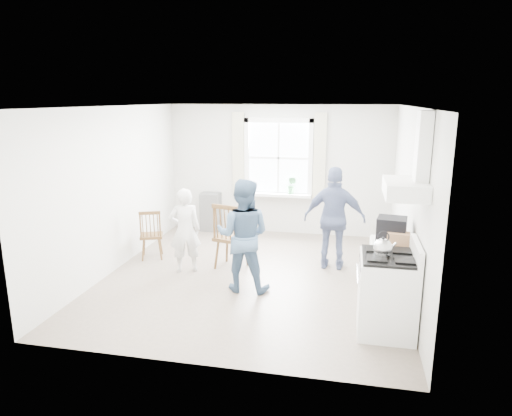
{
  "coord_description": "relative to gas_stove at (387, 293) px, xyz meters",
  "views": [
    {
      "loc": [
        1.4,
        -6.54,
        2.72
      ],
      "look_at": [
        0.01,
        0.2,
        1.05
      ],
      "focal_mm": 32.0,
      "sensor_mm": 36.0,
      "label": 1
    }
  ],
  "objects": [
    {
      "name": "kettle",
      "position": [
        -0.09,
        -0.05,
        0.57
      ],
      "size": [
        0.22,
        0.22,
        0.31
      ],
      "color": "silver",
      "rests_on": "gas_stove"
    },
    {
      "name": "room_shell",
      "position": [
        -1.91,
        1.35,
        0.82
      ],
      "size": [
        4.62,
        5.12,
        2.64
      ],
      "color": "gray",
      "rests_on": "ground"
    },
    {
      "name": "stereo_stack",
      "position": [
        0.06,
        0.7,
        0.58
      ],
      "size": [
        0.41,
        0.38,
        0.32
      ],
      "color": "black",
      "rests_on": "low_cabinet"
    },
    {
      "name": "person_right",
      "position": [
        -0.7,
        1.98,
        0.35
      ],
      "size": [
        1.01,
        1.01,
        1.67
      ],
      "primitive_type": "imported",
      "rotation": [
        0.0,
        0.0,
        3.11
      ],
      "color": "navy",
      "rests_on": "ground"
    },
    {
      "name": "windsor_chair_a",
      "position": [
        -3.78,
        1.75,
        0.05
      ],
      "size": [
        0.48,
        0.47,
        0.88
      ],
      "color": "#4D3218",
      "rests_on": "ground"
    },
    {
      "name": "person_mid",
      "position": [
        -1.94,
        0.85,
        0.33
      ],
      "size": [
        0.8,
        0.8,
        1.63
      ],
      "primitive_type": "imported",
      "rotation": [
        0.0,
        0.0,
        3.13
      ],
      "color": "#456081",
      "rests_on": "ground"
    },
    {
      "name": "cardboard_box",
      "position": [
        0.14,
        0.54,
        0.5
      ],
      "size": [
        0.3,
        0.23,
        0.17
      ],
      "primitive_type": "cube",
      "rotation": [
        0.0,
        0.0,
        -0.15
      ],
      "color": "#A5774F",
      "rests_on": "low_cabinet"
    },
    {
      "name": "window_assembly",
      "position": [
        -1.91,
        3.8,
        0.98
      ],
      "size": [
        1.88,
        0.24,
        1.7
      ],
      "color": "white",
      "rests_on": "room_shell"
    },
    {
      "name": "shelf_unit",
      "position": [
        -3.31,
        3.68,
        -0.08
      ],
      "size": [
        0.4,
        0.3,
        0.8
      ],
      "primitive_type": "cube",
      "color": "slate",
      "rests_on": "ground"
    },
    {
      "name": "person_left",
      "position": [
        -3.01,
        1.36,
        0.2
      ],
      "size": [
        0.65,
        0.65,
        1.36
      ],
      "primitive_type": "imported",
      "rotation": [
        0.0,
        0.0,
        3.54
      ],
      "color": "silver",
      "rests_on": "ground"
    },
    {
      "name": "potted_plant",
      "position": [
        -1.62,
        3.71,
        0.54
      ],
      "size": [
        0.25,
        0.25,
        0.35
      ],
      "primitive_type": "imported",
      "rotation": [
        0.0,
        0.0,
        -0.4
      ],
      "color": "#33743E",
      "rests_on": "window_assembly"
    },
    {
      "name": "gas_stove",
      "position": [
        0.0,
        0.0,
        0.0
      ],
      "size": [
        0.68,
        0.76,
        1.12
      ],
      "color": "white",
      "rests_on": "ground"
    },
    {
      "name": "low_cabinet",
      "position": [
        0.07,
        0.7,
        -0.03
      ],
      "size": [
        0.5,
        0.55,
        0.9
      ],
      "primitive_type": "cube",
      "color": "white",
      "rests_on": "ground"
    },
    {
      "name": "range_hood",
      "position": [
        0.16,
        -0.0,
        1.42
      ],
      "size": [
        0.45,
        0.76,
        0.94
      ],
      "color": "white",
      "rests_on": "room_shell"
    },
    {
      "name": "windsor_chair_b",
      "position": [
        -2.37,
        1.56,
        0.19
      ],
      "size": [
        0.56,
        0.56,
        1.1
      ],
      "color": "#4D3218",
      "rests_on": "ground"
    }
  ]
}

